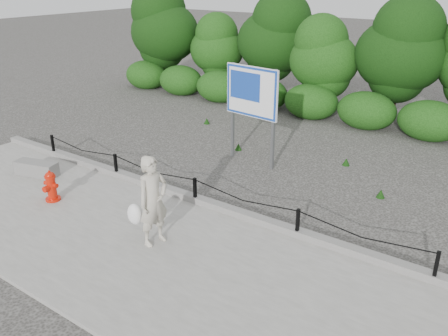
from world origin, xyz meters
TOP-DOWN VIEW (x-y plane):
  - ground at (0.00, 0.00)m, footprint 90.00×90.00m
  - sidewalk at (0.00, -2.00)m, footprint 14.00×4.00m
  - curb at (0.00, 0.05)m, footprint 14.00×0.22m
  - chain_barrier at (0.00, 0.00)m, footprint 10.06×0.06m
  - treeline at (0.19, 8.95)m, footprint 20.24×3.47m
  - fire_hydrant at (-2.67, -1.74)m, footprint 0.38×0.39m
  - pedestrian at (0.39, -1.72)m, footprint 0.76×0.69m
  - concrete_block at (-4.19, -1.09)m, footprint 1.16×0.66m
  - advertising_sign at (-0.39, 2.86)m, footprint 1.63×0.30m

SIDE VIEW (x-z plane):
  - ground at x=0.00m, z-range 0.00..0.00m
  - sidewalk at x=0.00m, z-range 0.00..0.08m
  - curb at x=0.00m, z-range 0.08..0.22m
  - concrete_block at x=-4.19m, z-range 0.08..0.43m
  - fire_hydrant at x=-2.67m, z-range 0.06..0.77m
  - chain_barrier at x=0.00m, z-range 0.16..0.76m
  - pedestrian at x=0.39m, z-range 0.06..1.79m
  - advertising_sign at x=-0.39m, z-range 0.54..3.15m
  - treeline at x=0.19m, z-range 0.22..4.47m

